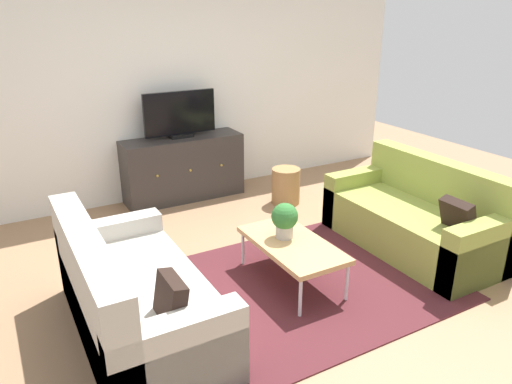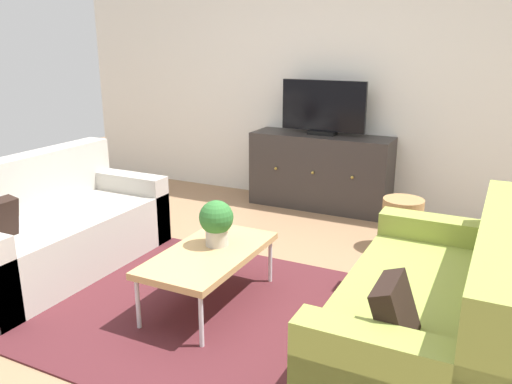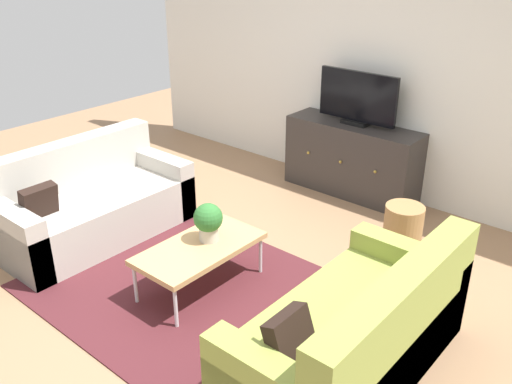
{
  "view_description": "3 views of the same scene",
  "coord_description": "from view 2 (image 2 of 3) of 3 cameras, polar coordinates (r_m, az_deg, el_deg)",
  "views": [
    {
      "loc": [
        -2.09,
        -3.12,
        2.25
      ],
      "look_at": [
        0.0,
        0.6,
        0.62
      ],
      "focal_mm": 34.15,
      "sensor_mm": 36.0,
      "label": 1
    },
    {
      "loc": [
        1.65,
        -2.72,
        1.71
      ],
      "look_at": [
        0.0,
        0.6,
        0.62
      ],
      "focal_mm": 36.25,
      "sensor_mm": 36.0,
      "label": 2
    },
    {
      "loc": [
        2.72,
        -2.6,
        2.57
      ],
      "look_at": [
        0.0,
        0.6,
        0.62
      ],
      "focal_mm": 38.95,
      "sensor_mm": 36.0,
      "label": 3
    }
  ],
  "objects": [
    {
      "name": "coffee_table",
      "position": [
        3.42,
        -5.19,
        -6.97
      ],
      "size": [
        0.53,
        1.01,
        0.38
      ],
      "color": "tan",
      "rests_on": "ground_plane"
    },
    {
      "name": "couch_right_side",
      "position": [
        2.98,
        19.54,
        -13.02
      ],
      "size": [
        0.85,
        1.73,
        0.86
      ],
      "color": "olive",
      "rests_on": "ground_plane"
    },
    {
      "name": "couch_left_side",
      "position": [
        4.29,
        -21.92,
        -4.14
      ],
      "size": [
        0.85,
        1.73,
        0.86
      ],
      "color": "#B2ADA3",
      "rests_on": "ground_plane"
    },
    {
      "name": "potted_plant",
      "position": [
        3.44,
        -4.4,
        -3.19
      ],
      "size": [
        0.23,
        0.23,
        0.31
      ],
      "color": "#B7B2A8",
      "rests_on": "coffee_table"
    },
    {
      "name": "area_rug",
      "position": [
        3.5,
        -5.59,
        -12.79
      ],
      "size": [
        2.5,
        1.9,
        0.01
      ],
      "primitive_type": "cube",
      "color": "#4C1E23",
      "rests_on": "ground_plane"
    },
    {
      "name": "wicker_basket",
      "position": [
        4.54,
        15.79,
        -3.39
      ],
      "size": [
        0.34,
        0.34,
        0.44
      ],
      "primitive_type": "cylinder",
      "color": "#9E7547",
      "rests_on": "ground_plane"
    },
    {
      "name": "ground_plane",
      "position": [
        3.61,
        -4.31,
        -11.86
      ],
      "size": [
        10.0,
        10.0,
        0.0
      ],
      "primitive_type": "plane",
      "color": "#997251"
    },
    {
      "name": "wall_back",
      "position": [
        5.53,
        9.28,
        12.53
      ],
      "size": [
        6.4,
        0.12,
        2.7
      ],
      "primitive_type": "cube",
      "color": "silver",
      "rests_on": "ground_plane"
    },
    {
      "name": "flat_screen_tv",
      "position": [
        5.34,
        7.44,
        9.18
      ],
      "size": [
        0.88,
        0.16,
        0.55
      ],
      "color": "black",
      "rests_on": "tv_console"
    },
    {
      "name": "tv_console",
      "position": [
        5.44,
        7.11,
        2.27
      ],
      "size": [
        1.45,
        0.47,
        0.77
      ],
      "color": "#332D2B",
      "rests_on": "ground_plane"
    }
  ]
}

